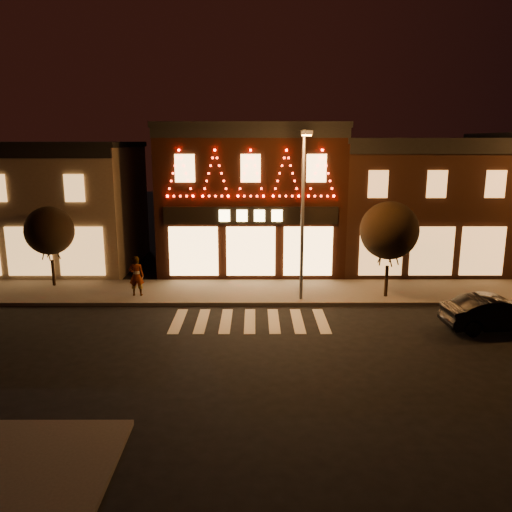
{
  "coord_description": "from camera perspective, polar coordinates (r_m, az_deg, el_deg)",
  "views": [
    {
      "loc": [
        0.21,
        -16.24,
        7.35
      ],
      "look_at": [
        0.26,
        4.0,
        2.79
      ],
      "focal_mm": 35.88,
      "sensor_mm": 36.0,
      "label": 1
    }
  ],
  "objects": [
    {
      "name": "ground",
      "position": [
        17.83,
        -0.81,
        -11.65
      ],
      "size": [
        120.0,
        120.0,
        0.0
      ],
      "primitive_type": "plane",
      "color": "black",
      "rests_on": "ground"
    },
    {
      "name": "sidewalk_far",
      "position": [
        25.37,
        3.93,
        -3.99
      ],
      "size": [
        44.0,
        4.0,
        0.15
      ],
      "primitive_type": "cube",
      "color": "#47423D",
      "rests_on": "ground"
    },
    {
      "name": "building_left",
      "position": [
        33.19,
        -23.69,
        5.27
      ],
      "size": [
        12.2,
        8.28,
        7.3
      ],
      "color": "#756653",
      "rests_on": "ground"
    },
    {
      "name": "building_pulp",
      "position": [
        30.38,
        -0.53,
        6.69
      ],
      "size": [
        10.2,
        8.34,
        8.3
      ],
      "color": "black",
      "rests_on": "ground"
    },
    {
      "name": "building_right_a",
      "position": [
        31.83,
        16.92,
        5.69
      ],
      "size": [
        9.2,
        8.28,
        7.5
      ],
      "color": "#381E13",
      "rests_on": "ground"
    },
    {
      "name": "streetlamp_mid",
      "position": [
        22.87,
        5.27,
        5.88
      ],
      "size": [
        0.49,
        1.75,
        7.67
      ],
      "rotation": [
        0.0,
        0.0,
        0.03
      ],
      "color": "#59595E",
      "rests_on": "sidewalk_far"
    },
    {
      "name": "tree_left",
      "position": [
        27.52,
        -22.04,
        2.63
      ],
      "size": [
        2.42,
        2.42,
        4.04
      ],
      "rotation": [
        0.0,
        0.0,
        0.15
      ],
      "color": "black",
      "rests_on": "sidewalk_far"
    },
    {
      "name": "tree_right",
      "position": [
        24.41,
        14.64,
        2.76
      ],
      "size": [
        2.7,
        2.7,
        4.51
      ],
      "rotation": [
        0.0,
        0.0,
        0.09
      ],
      "color": "black",
      "rests_on": "sidewalk_far"
    },
    {
      "name": "dark_sedan",
      "position": [
        22.46,
        25.25,
        -5.8
      ],
      "size": [
        4.28,
        1.76,
        1.38
      ],
      "primitive_type": "imported",
      "rotation": [
        0.0,
        0.0,
        1.64
      ],
      "color": "black",
      "rests_on": "ground"
    },
    {
      "name": "pedestrian",
      "position": [
        24.86,
        -13.19,
        -2.17
      ],
      "size": [
        0.71,
        0.48,
        1.92
      ],
      "primitive_type": "imported",
      "rotation": [
        0.0,
        0.0,
        3.17
      ],
      "color": "gray",
      "rests_on": "sidewalk_far"
    }
  ]
}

